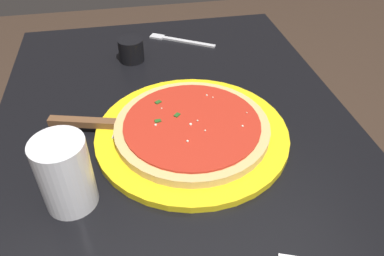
{
  "coord_description": "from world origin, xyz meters",
  "views": [
    {
      "loc": [
        -0.56,
        0.08,
        1.19
      ],
      "look_at": [
        -0.03,
        -0.02,
        0.75
      ],
      "focal_mm": 35.0,
      "sensor_mm": 36.0,
      "label": 1
    }
  ],
  "objects_px": {
    "pizza": "(192,127)",
    "fork": "(178,40)",
    "pizza_server": "(103,124)",
    "cup_tall_drink": "(65,174)",
    "serving_plate": "(192,133)",
    "cup_small_sauce": "(131,50)"
  },
  "relations": [
    {
      "from": "pizza",
      "to": "fork",
      "type": "height_order",
      "value": "pizza"
    },
    {
      "from": "pizza",
      "to": "pizza_server",
      "type": "xyz_separation_m",
      "value": [
        0.05,
        0.16,
        -0.0
      ]
    },
    {
      "from": "pizza_server",
      "to": "cup_tall_drink",
      "type": "height_order",
      "value": "cup_tall_drink"
    },
    {
      "from": "serving_plate",
      "to": "pizza",
      "type": "distance_m",
      "value": 0.02
    },
    {
      "from": "serving_plate",
      "to": "cup_tall_drink",
      "type": "relative_size",
      "value": 2.98
    },
    {
      "from": "pizza_server",
      "to": "cup_small_sauce",
      "type": "bearing_deg",
      "value": -14.84
    },
    {
      "from": "cup_tall_drink",
      "to": "serving_plate",
      "type": "bearing_deg",
      "value": -61.14
    },
    {
      "from": "pizza_server",
      "to": "pizza",
      "type": "bearing_deg",
      "value": -105.43
    },
    {
      "from": "pizza_server",
      "to": "fork",
      "type": "distance_m",
      "value": 0.41
    },
    {
      "from": "cup_tall_drink",
      "to": "pizza_server",
      "type": "bearing_deg",
      "value": -17.23
    },
    {
      "from": "cup_tall_drink",
      "to": "fork",
      "type": "relative_size",
      "value": 0.72
    },
    {
      "from": "pizza",
      "to": "fork",
      "type": "bearing_deg",
      "value": -5.49
    },
    {
      "from": "cup_tall_drink",
      "to": "cup_small_sauce",
      "type": "bearing_deg",
      "value": -15.75
    },
    {
      "from": "serving_plate",
      "to": "cup_small_sauce",
      "type": "xyz_separation_m",
      "value": [
        0.32,
        0.09,
        0.02
      ]
    },
    {
      "from": "pizza",
      "to": "pizza_server",
      "type": "height_order",
      "value": "pizza"
    },
    {
      "from": "pizza_server",
      "to": "cup_small_sauce",
      "type": "relative_size",
      "value": 3.65
    },
    {
      "from": "pizza",
      "to": "cup_small_sauce",
      "type": "relative_size",
      "value": 4.72
    },
    {
      "from": "fork",
      "to": "pizza_server",
      "type": "bearing_deg",
      "value": 150.17
    },
    {
      "from": "cup_tall_drink",
      "to": "fork",
      "type": "bearing_deg",
      "value": -26.1
    },
    {
      "from": "pizza_server",
      "to": "fork",
      "type": "xyz_separation_m",
      "value": [
        0.35,
        -0.2,
        -0.02
      ]
    },
    {
      "from": "pizza",
      "to": "cup_small_sauce",
      "type": "height_order",
      "value": "cup_small_sauce"
    },
    {
      "from": "serving_plate",
      "to": "pizza_server",
      "type": "relative_size",
      "value": 1.62
    }
  ]
}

